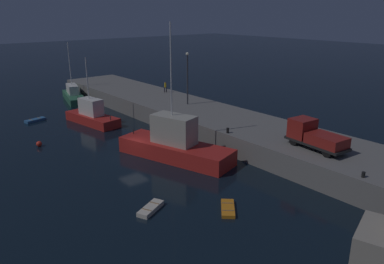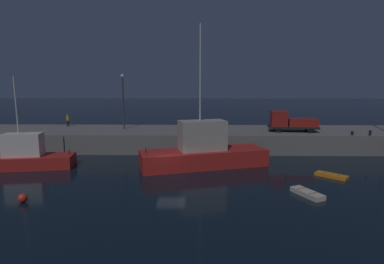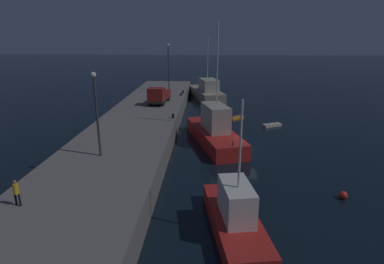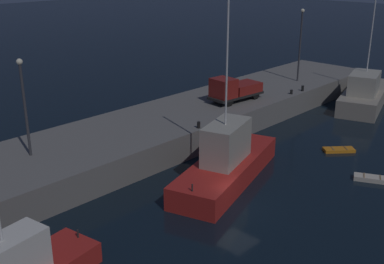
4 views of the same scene
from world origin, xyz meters
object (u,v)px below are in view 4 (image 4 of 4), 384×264
fishing_boat_orange (226,162)px  utility_truck (234,89)px  rowboat_white_mid (339,150)px  bollard_west (303,88)px  fishing_boat_blue (364,94)px  lamp_post_west (24,100)px  lamp_post_east (300,40)px  dinghy_orange_near (372,179)px  bollard_central (199,125)px  bollard_east (291,92)px

fishing_boat_orange → utility_truck: (10.94, 8.13, 2.05)m
rowboat_white_mid → bollard_west: bollard_west is taller
rowboat_white_mid → utility_truck: size_ratio=0.43×
fishing_boat_blue → bollard_west: (-6.59, 4.08, 1.17)m
lamp_post_west → rowboat_white_mid: bearing=-31.9°
lamp_post_west → fishing_boat_orange: bearing=-44.2°
fishing_boat_blue → utility_truck: (-14.83, 7.03, 2.10)m
utility_truck → bollard_west: 8.80m
rowboat_white_mid → bollard_west: (7.91, 8.62, 2.47)m
fishing_boat_blue → lamp_post_west: 37.48m
fishing_boat_orange → lamp_post_east: size_ratio=1.66×
dinghy_orange_near → bollard_central: bearing=110.7°
dinghy_orange_near → lamp_post_east: (15.25, 16.11, 6.94)m
utility_truck → fishing_boat_orange: bearing=-143.4°
utility_truck → bollard_west: utility_truck is taller
lamp_post_east → bollard_east: size_ratio=17.89×
lamp_post_west → bollard_west: 30.11m
lamp_post_west → bollard_west: size_ratio=12.12×
fishing_boat_orange → bollard_west: bearing=15.1°
dinghy_orange_near → bollard_west: bearing=48.7°
fishing_boat_orange → bollard_east: fishing_boat_orange is taller
bollard_west → fishing_boat_blue: bearing=-31.8°
lamp_post_east → utility_truck: bearing=179.6°
fishing_boat_blue → bollard_east: (-8.52, 4.26, 1.11)m
fishing_boat_orange → bollard_east: 18.09m
dinghy_orange_near → bollard_west: bollard_west is taller
bollard_west → lamp_post_east: bearing=38.5°
dinghy_orange_near → bollard_west: 17.82m
dinghy_orange_near → bollard_central: 14.33m
fishing_boat_blue → dinghy_orange_near: fishing_boat_blue is taller
bollard_central → fishing_boat_blue: bearing=-9.8°
bollard_west → rowboat_white_mid: bearing=-132.6°
fishing_boat_blue → dinghy_orange_near: size_ratio=4.81×
fishing_boat_blue → lamp_post_east: size_ratio=1.61×
rowboat_white_mid → bollard_central: bollard_central is taller
utility_truck → bollard_west: bearing=-19.7°
fishing_boat_orange → bollard_west: 19.89m
lamp_post_east → dinghy_orange_near: bearing=-133.4°
dinghy_orange_near → bollard_east: (9.73, 13.44, 2.37)m
lamp_post_east → bollard_west: size_ratio=14.06×
lamp_post_west → bollard_east: bearing=-9.6°
lamp_post_west → fishing_boat_blue: bearing=-13.9°
fishing_boat_blue → bollard_central: bearing=170.2°
fishing_boat_orange → utility_truck: bearing=36.6°
fishing_boat_orange → dinghy_orange_near: size_ratio=4.98×
lamp_post_west → bollard_central: 14.25m
fishing_boat_blue → bollard_west: fishing_boat_blue is taller
lamp_post_east → bollard_central: lamp_post_east is taller
fishing_boat_blue → dinghy_orange_near: bearing=-153.3°
dinghy_orange_near → utility_truck: (3.43, 16.21, 3.35)m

